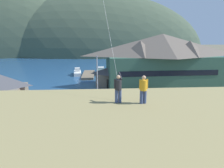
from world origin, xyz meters
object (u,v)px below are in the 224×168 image
Objects in this scene: harbor_lodge at (162,59)px; parked_car_front_row_red at (144,106)px; storage_shed_near_lot at (3,93)px; wharf_dock at (89,75)px; parked_car_back_row_left at (160,120)px; moored_boat_wharfside at (77,73)px; parked_car_mid_row_center at (204,125)px; moored_boat_outer_mooring at (101,72)px; person_companion at (143,89)px; parked_car_front_row_end at (223,106)px; parked_car_back_row_right at (40,107)px; person_kite_flyer at (118,88)px; storage_shed_waterside at (110,76)px; parking_light_pole at (97,77)px.

harbor_lodge is 18.49m from parked_car_front_row_red.
wharf_dock is (10.58, 27.08, -2.57)m from storage_shed_near_lot.
harbor_lodge reaches higher than parked_car_back_row_left.
moored_boat_wharfside reaches higher than parked_car_mid_row_center.
moored_boat_outer_mooring is (-13.40, 15.43, -5.40)m from harbor_lodge.
parked_car_front_row_end is at bearing 42.80° from person_companion.
storage_shed_near_lot is at bearing 168.35° from parked_car_back_row_right.
person_kite_flyer is at bearing -56.98° from parked_car_back_row_right.
harbor_lodge is 17.90m from parked_car_front_row_end.
person_companion is at bearing -44.32° from storage_shed_near_lot.
moored_boat_wharfside is 1.51× the size of parked_car_back_row_left.
harbor_lodge reaches higher than wharf_dock.
parked_car_back_row_left is (4.82, -21.04, -1.19)m from storage_shed_waterside.
person_companion is (11.04, -14.93, 6.52)m from parked_car_back_row_right.
parked_car_front_row_red is (12.82, -30.31, 0.34)m from moored_boat_wharfside.
parking_light_pole is (13.39, 3.14, 1.61)m from storage_shed_near_lot.
parked_car_back_row_right is (-1.88, -29.98, 0.34)m from moored_boat_wharfside.
harbor_lodge reaches higher than parked_car_front_row_red.
harbor_lodge is at bearing 35.41° from parked_car_back_row_right.
parked_car_front_row_red is 0.56× the size of parking_light_pole.
person_kite_flyer reaches higher than storage_shed_near_lot.
moored_boat_wharfside is at bearing 86.40° from parked_car_back_row_right.
person_kite_flyer reaches higher than parked_car_back_row_right.
harbor_lodge reaches higher than parking_light_pole.
storage_shed_near_lot is at bearing -111.35° from wharf_dock.
storage_shed_waterside reaches higher than parked_car_front_row_red.
moored_boat_wharfside is 30.04m from parked_car_back_row_right.
parked_car_front_row_red and parked_car_mid_row_center have the same top height.
person_companion is at bearing -138.09° from parked_car_mid_row_center.
storage_shed_waterside is (16.03, 14.74, -0.66)m from storage_shed_near_lot.
parking_light_pole reaches higher than moored_boat_wharfside.
wharf_dock is at bearing 97.71° from person_companion.
parked_car_back_row_right is 18.69m from person_kite_flyer.
storage_shed_waterside is 16.72m from parked_car_front_row_red.
parking_light_pole is at bearing 98.97° from person_companion.
parked_car_mid_row_center is 0.55× the size of parking_light_pole.
parking_light_pole is at bearing 137.60° from parked_car_mid_row_center.
parked_car_front_row_red is (9.49, -28.52, 0.71)m from wharf_dock.
moored_boat_wharfside is at bearing 101.53° from person_companion.
storage_shed_near_lot is 22.22m from person_kite_flyer.
storage_shed_near_lot is at bearing 162.77° from parked_car_mid_row_center.
person_kite_flyer is at bearing -89.09° from moored_boat_outer_mooring.
parked_car_mid_row_center is (4.64, -1.60, 0.00)m from parked_car_back_row_left.
storage_shed_waterside reaches higher than parked_car_front_row_end.
person_kite_flyer reaches higher than storage_shed_waterside.
parked_car_front_row_red is 1.02× the size of parked_car_front_row_end.
parked_car_front_row_end is at bearing 21.78° from parked_car_back_row_left.
moored_boat_outer_mooring is 36.53m from parked_car_front_row_end.
person_kite_flyer is at bearing -143.26° from parked_car_mid_row_center.
parking_light_pole is (-7.45, 9.44, 3.46)m from parked_car_back_row_left.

